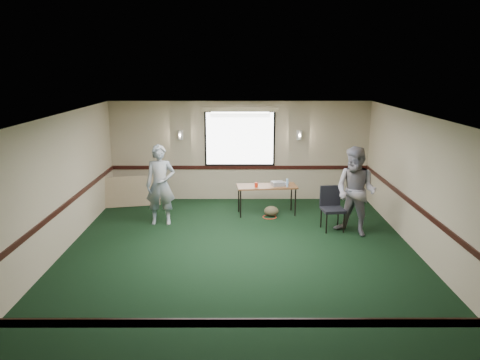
{
  "coord_description": "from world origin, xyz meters",
  "views": [
    {
      "loc": [
        -0.02,
        -8.52,
        3.59
      ],
      "look_at": [
        0.0,
        1.3,
        1.2
      ],
      "focal_mm": 35.0,
      "sensor_mm": 36.0,
      "label": 1
    }
  ],
  "objects_px": {
    "person_left": "(160,185)",
    "person_right": "(356,191)",
    "folding_table": "(267,188)",
    "conference_chair": "(332,204)",
    "projector": "(278,184)"
  },
  "relations": [
    {
      "from": "folding_table",
      "to": "person_left",
      "type": "relative_size",
      "value": 0.81
    },
    {
      "from": "projector",
      "to": "person_left",
      "type": "bearing_deg",
      "value": 179.31
    },
    {
      "from": "conference_chair",
      "to": "person_right",
      "type": "relative_size",
      "value": 0.5
    },
    {
      "from": "person_left",
      "to": "person_right",
      "type": "bearing_deg",
      "value": -12.23
    },
    {
      "from": "conference_chair",
      "to": "person_left",
      "type": "height_order",
      "value": "person_left"
    },
    {
      "from": "folding_table",
      "to": "conference_chair",
      "type": "bearing_deg",
      "value": -43.25
    },
    {
      "from": "conference_chair",
      "to": "person_left",
      "type": "distance_m",
      "value": 3.93
    },
    {
      "from": "person_left",
      "to": "person_right",
      "type": "distance_m",
      "value": 4.39
    },
    {
      "from": "person_left",
      "to": "person_right",
      "type": "relative_size",
      "value": 0.96
    },
    {
      "from": "projector",
      "to": "conference_chair",
      "type": "bearing_deg",
      "value": -58.85
    },
    {
      "from": "folding_table",
      "to": "person_right",
      "type": "height_order",
      "value": "person_right"
    },
    {
      "from": "conference_chair",
      "to": "projector",
      "type": "bearing_deg",
      "value": 128.94
    },
    {
      "from": "projector",
      "to": "person_right",
      "type": "xyz_separation_m",
      "value": [
        1.57,
        -1.43,
        0.19
      ]
    },
    {
      "from": "projector",
      "to": "person_left",
      "type": "xyz_separation_m",
      "value": [
        -2.77,
        -0.72,
        0.15
      ]
    },
    {
      "from": "folding_table",
      "to": "person_right",
      "type": "distance_m",
      "value": 2.34
    }
  ]
}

